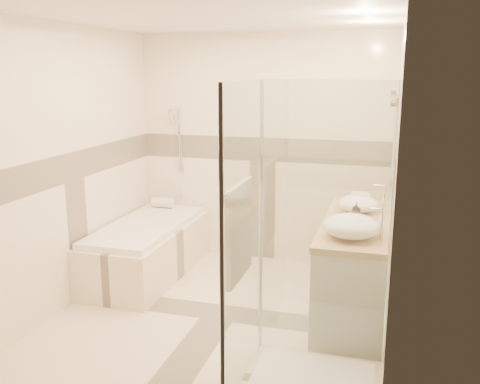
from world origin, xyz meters
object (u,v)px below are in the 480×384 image
(vanity, at_px, (355,268))
(shower_enclosure, at_px, (296,320))
(amenity_bottle_b, at_px, (355,214))
(amenity_bottle_a, at_px, (356,211))
(vessel_sink_near, at_px, (358,204))
(bathtub, at_px, (147,247))
(vessel_sink_far, at_px, (351,226))

(vanity, xyz_separation_m, shower_enclosure, (-0.29, -1.27, 0.08))
(vanity, xyz_separation_m, amenity_bottle_b, (-0.02, -0.07, 0.50))
(amenity_bottle_a, bearing_deg, shower_enclosure, -101.67)
(vanity, relative_size, vessel_sink_near, 4.33)
(bathtub, distance_m, vessel_sink_far, 2.37)
(shower_enclosure, xyz_separation_m, amenity_bottle_a, (0.27, 1.32, 0.42))
(shower_enclosure, xyz_separation_m, vessel_sink_far, (0.27, 0.80, 0.43))
(bathtub, xyz_separation_m, vessel_sink_near, (2.13, -0.03, 0.62))
(vessel_sink_near, relative_size, amenity_bottle_a, 2.47)
(bathtub, xyz_separation_m, vanity, (2.15, -0.35, 0.12))
(amenity_bottle_a, distance_m, amenity_bottle_b, 0.12)
(vessel_sink_near, distance_m, amenity_bottle_b, 0.39)
(shower_enclosure, relative_size, vessel_sink_far, 4.61)
(vanity, distance_m, shower_enclosure, 1.31)
(shower_enclosure, height_order, vessel_sink_far, shower_enclosure)
(shower_enclosure, relative_size, amenity_bottle_b, 13.63)
(bathtub, height_order, vessel_sink_near, vessel_sink_near)
(vanity, bearing_deg, amenity_bottle_a, 111.87)
(vanity, distance_m, vessel_sink_near, 0.59)
(vanity, height_order, vessel_sink_near, vessel_sink_near)
(amenity_bottle_a, height_order, amenity_bottle_b, amenity_bottle_a)
(vanity, height_order, amenity_bottle_a, amenity_bottle_a)
(vanity, bearing_deg, vessel_sink_far, -92.43)
(vanity, height_order, vessel_sink_far, vessel_sink_far)
(shower_enclosure, bearing_deg, amenity_bottle_b, 77.22)
(amenity_bottle_a, relative_size, amenity_bottle_b, 1.01)
(vessel_sink_far, bearing_deg, bathtub, 158.95)
(bathtub, xyz_separation_m, vessel_sink_far, (2.13, -0.82, 0.63))
(bathtub, height_order, vessel_sink_far, vessel_sink_far)
(amenity_bottle_b, bearing_deg, shower_enclosure, -102.78)
(bathtub, bearing_deg, amenity_bottle_b, -11.11)
(bathtub, distance_m, amenity_bottle_b, 2.26)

